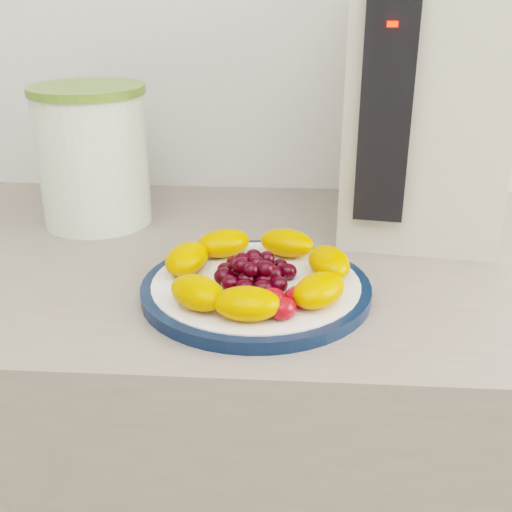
{
  "coord_description": "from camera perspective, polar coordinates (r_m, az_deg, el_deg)",
  "views": [
    {
      "loc": [
        0.05,
        0.4,
        1.24
      ],
      "look_at": [
        0.0,
        1.08,
        0.95
      ],
      "focal_mm": 45.0,
      "sensor_mm": 36.0,
      "label": 1
    }
  ],
  "objects": [
    {
      "name": "appliance_body",
      "position": [
        0.98,
        14.82,
        13.34
      ],
      "size": [
        0.25,
        0.32,
        0.37
      ],
      "primitive_type": "cube",
      "rotation": [
        0.0,
        0.0,
        -0.14
      ],
      "color": "beige",
      "rests_on": "counter"
    },
    {
      "name": "appliance_led",
      "position": [
        0.8,
        12.04,
        19.52
      ],
      "size": [
        0.01,
        0.01,
        0.01
      ],
      "primitive_type": "cube",
      "rotation": [
        0.0,
        0.0,
        -0.14
      ],
      "color": "#FF0C05",
      "rests_on": "appliance_panel"
    },
    {
      "name": "counter",
      "position": [
        1.13,
        0.2,
        -21.23
      ],
      "size": [
        3.5,
        0.6,
        0.9
      ],
      "primitive_type": "cube",
      "color": "gray",
      "rests_on": "floor"
    },
    {
      "name": "fruit_plate",
      "position": [
        0.74,
        0.05,
        -1.32
      ],
      "size": [
        0.23,
        0.23,
        0.03
      ],
      "color": "orange",
      "rests_on": "plate_face"
    },
    {
      "name": "canister_lid",
      "position": [
        0.97,
        -14.86,
        14.11
      ],
      "size": [
        0.21,
        0.21,
        0.01
      ],
      "primitive_type": "cylinder",
      "rotation": [
        0.0,
        0.0,
        -0.28
      ],
      "color": "olive",
      "rests_on": "canister"
    },
    {
      "name": "appliance_panel",
      "position": [
        0.83,
        11.44,
        12.27
      ],
      "size": [
        0.07,
        0.03,
        0.27
      ],
      "primitive_type": "cube",
      "rotation": [
        0.0,
        0.0,
        -0.14
      ],
      "color": "black",
      "rests_on": "appliance_body"
    },
    {
      "name": "plate_face",
      "position": [
        0.76,
        0.0,
        -2.88
      ],
      "size": [
        0.25,
        0.25,
        0.02
      ],
      "primitive_type": "cylinder",
      "color": "white",
      "rests_on": "counter"
    },
    {
      "name": "canister",
      "position": [
        0.99,
        -14.25,
        8.28
      ],
      "size": [
        0.2,
        0.2,
        0.19
      ],
      "primitive_type": "cylinder",
      "rotation": [
        0.0,
        0.0,
        -0.28
      ],
      "color": "#356C14",
      "rests_on": "counter"
    },
    {
      "name": "plate_rim",
      "position": [
        0.76,
        0.0,
        -2.95
      ],
      "size": [
        0.27,
        0.27,
        0.01
      ],
      "primitive_type": "cylinder",
      "color": "#0B1B37",
      "rests_on": "counter"
    }
  ]
}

